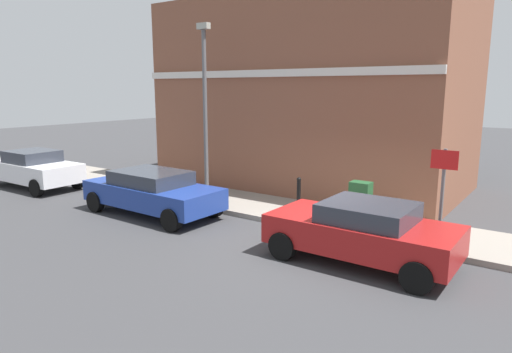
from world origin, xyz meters
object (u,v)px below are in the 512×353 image
at_px(utility_cabinet, 360,204).
at_px(lamppost, 205,103).
at_px(car_blue, 152,191).
at_px(street_sign, 443,183).
at_px(car_red, 362,231).
at_px(car_white, 33,168).
at_px(bollard_near_cabinet, 299,193).

bearing_deg(utility_cabinet, lamppost, 89.50).
distance_m(car_blue, street_sign, 8.17).
bearing_deg(car_blue, car_red, -179.22).
xyz_separation_m(car_white, utility_cabinet, (2.37, -12.35, -0.07)).
relative_size(car_blue, utility_cabinet, 3.93).
bearing_deg(car_red, street_sign, -125.01).
bearing_deg(bollard_near_cabinet, car_red, -129.07).
relative_size(street_sign, lamppost, 0.40).
bearing_deg(car_blue, utility_cabinet, -156.72).
bearing_deg(lamppost, car_blue, 178.12).
bearing_deg(bollard_near_cabinet, utility_cabinet, -92.87).
distance_m(car_white, street_sign, 14.72).
height_order(utility_cabinet, lamppost, lamppost).
bearing_deg(car_white, lamppost, -161.32).
xyz_separation_m(car_blue, lamppost, (2.39, -0.08, 2.58)).
distance_m(car_blue, lamppost, 3.52).
height_order(bollard_near_cabinet, lamppost, lamppost).
bearing_deg(lamppost, street_sign, -95.11).
bearing_deg(utility_cabinet, car_white, 100.87).
bearing_deg(car_white, car_blue, 179.16).
xyz_separation_m(street_sign, lamppost, (0.70, 7.86, 1.64)).
bearing_deg(street_sign, car_white, 96.71).
bearing_deg(bollard_near_cabinet, lamppost, 90.81).
distance_m(car_white, bollard_near_cabinet, 10.65).
distance_m(car_white, lamppost, 7.60).
distance_m(utility_cabinet, street_sign, 2.53).
xyz_separation_m(car_blue, street_sign, (1.69, -7.94, 0.94)).
height_order(bollard_near_cabinet, street_sign, street_sign).
relative_size(car_red, street_sign, 1.78).
relative_size(car_blue, bollard_near_cabinet, 4.35).
bearing_deg(car_blue, street_sign, -167.07).
bearing_deg(street_sign, bollard_near_cabinet, 79.91).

